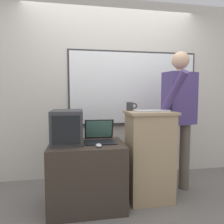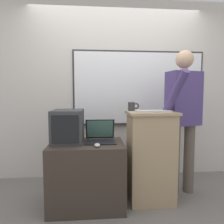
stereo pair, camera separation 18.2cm
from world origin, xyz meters
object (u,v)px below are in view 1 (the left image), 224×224
object	(u,v)px
person_presenter	(179,112)
crt_monitor	(67,127)
side_desk	(87,175)
coffee_mug	(130,106)
wireless_keyboard	(152,111)
computer_mouse_by_laptop	(99,145)
lectern_podium	(149,155)
laptop	(100,135)

from	to	relation	value
person_presenter	crt_monitor	size ratio (longest dim) A/B	4.04
side_desk	coffee_mug	distance (m)	0.93
crt_monitor	coffee_mug	bearing A→B (deg)	10.38
person_presenter	coffee_mug	bearing A→B (deg)	164.49
wireless_keyboard	computer_mouse_by_laptop	size ratio (longest dim) A/B	3.81
wireless_keyboard	coffee_mug	distance (m)	0.29
lectern_podium	laptop	distance (m)	0.63
laptop	computer_mouse_by_laptop	bearing A→B (deg)	-98.30
person_presenter	laptop	size ratio (longest dim) A/B	5.20
side_desk	wireless_keyboard	xyz separation A→B (m)	(0.74, -0.02, 0.70)
wireless_keyboard	computer_mouse_by_laptop	xyz separation A→B (m)	(-0.62, -0.16, -0.33)
person_presenter	wireless_keyboard	size ratio (longest dim) A/B	4.63
computer_mouse_by_laptop	crt_monitor	bearing A→B (deg)	144.27
person_presenter	side_desk	bearing A→B (deg)	174.47
side_desk	person_presenter	xyz separation A→B (m)	(1.17, 0.17, 0.67)
side_desk	crt_monitor	distance (m)	0.57
laptop	wireless_keyboard	world-z (taller)	wireless_keyboard
lectern_podium	side_desk	world-z (taller)	lectern_podium
laptop	computer_mouse_by_laptop	size ratio (longest dim) A/B	3.39
crt_monitor	side_desk	bearing A→B (deg)	-14.29
lectern_podium	coffee_mug	xyz separation A→B (m)	(-0.19, 0.15, 0.57)
wireless_keyboard	crt_monitor	world-z (taller)	crt_monitor
lectern_podium	coffee_mug	bearing A→B (deg)	141.70
computer_mouse_by_laptop	crt_monitor	xyz separation A→B (m)	(-0.32, 0.23, 0.16)
wireless_keyboard	computer_mouse_by_laptop	bearing A→B (deg)	-165.82
lectern_podium	laptop	world-z (taller)	lectern_podium
wireless_keyboard	crt_monitor	bearing A→B (deg)	175.65
person_presenter	computer_mouse_by_laptop	distance (m)	1.15
computer_mouse_by_laptop	coffee_mug	world-z (taller)	coffee_mug
laptop	wireless_keyboard	bearing A→B (deg)	-9.20
laptop	coffee_mug	xyz separation A→B (m)	(0.39, 0.11, 0.32)
lectern_podium	wireless_keyboard	bearing A→B (deg)	-80.65
person_presenter	coffee_mug	distance (m)	0.64
crt_monitor	person_presenter	bearing A→B (deg)	4.90
person_presenter	wireless_keyboard	world-z (taller)	person_presenter
lectern_podium	coffee_mug	size ratio (longest dim) A/B	7.72
computer_mouse_by_laptop	crt_monitor	world-z (taller)	crt_monitor
computer_mouse_by_laptop	wireless_keyboard	bearing A→B (deg)	14.18
wireless_keyboard	coffee_mug	bearing A→B (deg)	134.19
side_desk	person_presenter	distance (m)	1.35
coffee_mug	laptop	bearing A→B (deg)	-163.74
coffee_mug	wireless_keyboard	bearing A→B (deg)	-45.81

